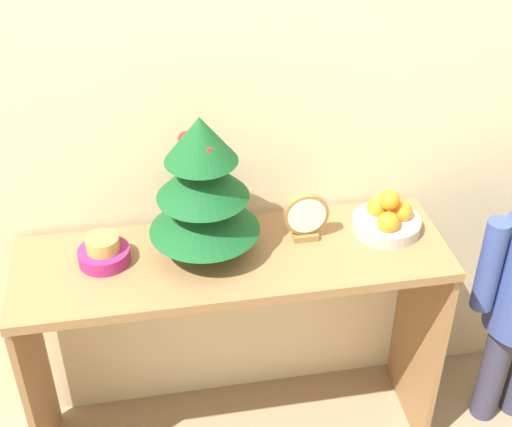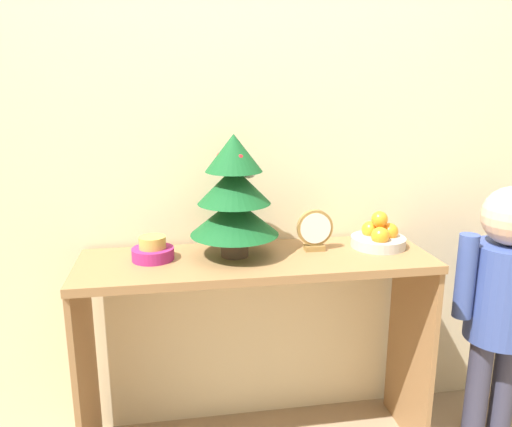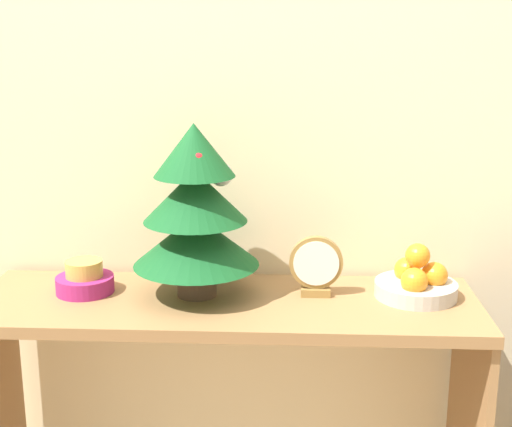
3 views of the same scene
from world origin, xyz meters
The scene contains 6 objects.
back_wall centered at (0.00, 0.44, 1.25)m, with size 7.00×0.05×2.50m, color beige.
console_table centered at (0.00, 0.20, 0.61)m, with size 1.27×0.40×0.80m.
mini_tree centered at (-0.07, 0.23, 1.02)m, with size 0.32×0.32×0.44m.
fruit_bowl centered at (0.48, 0.24, 0.83)m, with size 0.21×0.21×0.14m.
singing_bowl centered at (-0.37, 0.23, 0.83)m, with size 0.15×0.15×0.08m.
desk_clock centered at (0.23, 0.24, 0.87)m, with size 0.14×0.04×0.16m.
Camera 1 is at (-0.22, -1.42, 2.07)m, focal length 50.00 mm.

